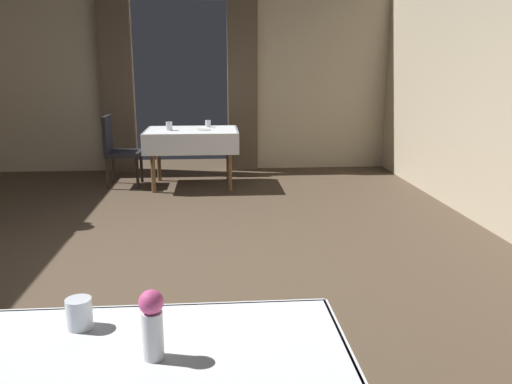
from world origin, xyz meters
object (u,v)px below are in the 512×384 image
at_px(glass_mid_b, 169,126).
at_px(glass_mid_a, 208,124).
at_px(chair_mid_left, 117,147).
at_px(plate_mid_c, 203,130).
at_px(flower_vase_near, 152,322).
at_px(glass_near_b, 79,313).
at_px(dining_table_mid, 192,137).

bearing_deg(glass_mid_b, glass_mid_a, 35.19).
height_order(chair_mid_left, glass_mid_b, chair_mid_left).
bearing_deg(glass_mid_b, plate_mid_c, 0.39).
relative_size(flower_vase_near, glass_near_b, 2.12).
bearing_deg(dining_table_mid, plate_mid_c, -23.58).
height_order(flower_vase_near, glass_mid_a, flower_vase_near).
distance_m(dining_table_mid, plate_mid_c, 0.20).
relative_size(chair_mid_left, glass_near_b, 9.58).
xyz_separation_m(glass_mid_b, plate_mid_c, (0.44, 0.00, -0.05)).
xyz_separation_m(flower_vase_near, glass_near_b, (-0.25, 0.20, -0.06)).
relative_size(glass_near_b, glass_mid_b, 0.88).
bearing_deg(glass_near_b, flower_vase_near, -37.95).
height_order(glass_mid_b, plate_mid_c, glass_mid_b).
xyz_separation_m(chair_mid_left, flower_vase_near, (1.11, -5.55, 0.35)).
bearing_deg(plate_mid_c, dining_table_mid, 156.42).
distance_m(dining_table_mid, glass_mid_b, 0.33).
bearing_deg(dining_table_mid, chair_mid_left, 175.77).
relative_size(chair_mid_left, flower_vase_near, 4.52).
height_order(glass_near_b, glass_mid_b, glass_mid_b).
distance_m(glass_near_b, plate_mid_c, 5.23).
distance_m(glass_mid_b, plate_mid_c, 0.44).
relative_size(glass_mid_a, plate_mid_c, 0.50).
relative_size(chair_mid_left, glass_mid_b, 8.39).
bearing_deg(plate_mid_c, glass_near_b, -93.08).
relative_size(chair_mid_left, glass_mid_a, 10.03).
bearing_deg(glass_near_b, glass_mid_a, 86.54).
xyz_separation_m(dining_table_mid, flower_vase_near, (0.12, -5.48, 0.21)).
height_order(chair_mid_left, plate_mid_c, chair_mid_left).
bearing_deg(glass_near_b, chair_mid_left, 99.08).
bearing_deg(chair_mid_left, glass_near_b, -80.92).
distance_m(flower_vase_near, glass_mid_a, 5.76).
xyz_separation_m(flower_vase_near, plate_mid_c, (0.03, 5.41, -0.10)).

